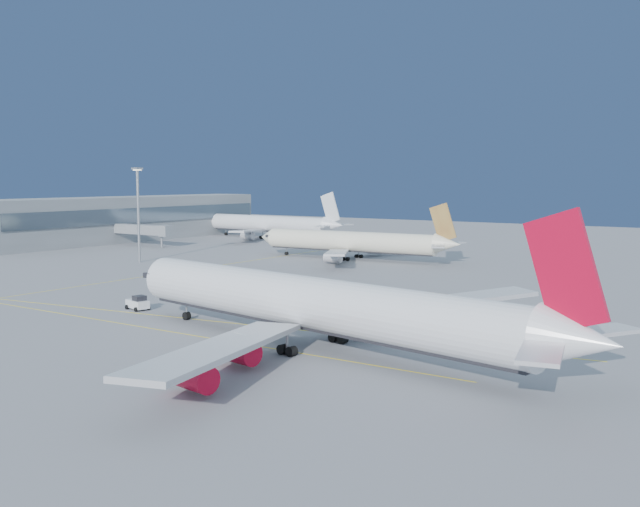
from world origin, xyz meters
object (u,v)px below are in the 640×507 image
Objects in this scene: light_mast at (138,207)px; airliner_virgin at (317,305)px; airliner_third at (271,224)px; pushback_tug at (138,303)px; airliner_etihad at (354,242)px.

airliner_virgin is at bearing -30.22° from light_mast.
airliner_virgin is 1.19× the size of airliner_third.
pushback_tug is 69.44m from light_mast.
airliner_etihad is 55.77m from light_mast.
airliner_virgin is 3.13× the size of light_mast.
light_mast is (-50.50, 45.86, 13.00)m from pushback_tug.
airliner_virgin is 16.32× the size of pushback_tug.
airliner_etihad is at bearing 40.11° from light_mast.
airliner_etihad is 81.80m from pushback_tug.
light_mast reaches higher than airliner_virgin.
airliner_virgin is at bearing 3.84° from pushback_tug.
airliner_third reaches higher than airliner_etihad.
airliner_virgin is at bearing -64.80° from airliner_etihad.
pushback_tug is (68.08, -123.11, -4.00)m from airliner_third.
airliner_etihad is at bearing -32.18° from airliner_third.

